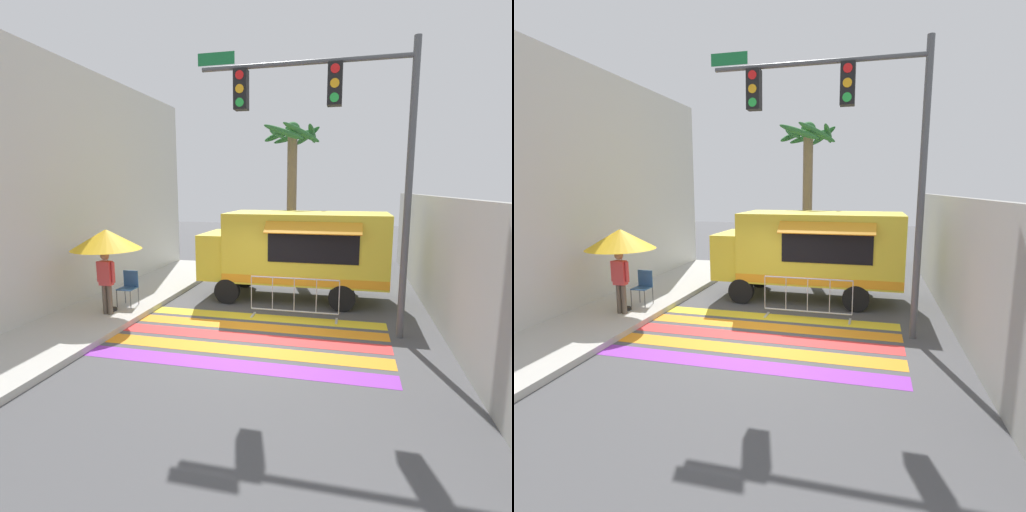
{
  "view_description": "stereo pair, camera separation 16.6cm",
  "coord_description": "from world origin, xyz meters",
  "views": [
    {
      "loc": [
        2.21,
        -9.11,
        3.48
      ],
      "look_at": [
        -0.49,
        2.17,
        1.51
      ],
      "focal_mm": 28.0,
      "sensor_mm": 36.0,
      "label": 1
    },
    {
      "loc": [
        2.37,
        -9.07,
        3.48
      ],
      "look_at": [
        -0.49,
        2.17,
        1.51
      ],
      "focal_mm": 28.0,
      "sensor_mm": 36.0,
      "label": 2
    }
  ],
  "objects": [
    {
      "name": "concrete_wall_right",
      "position": [
        4.52,
        3.0,
        1.63
      ],
      "size": [
        0.2,
        16.0,
        3.26
      ],
      "color": "gray",
      "rests_on": "ground_plane"
    },
    {
      "name": "food_truck",
      "position": [
        0.45,
        3.21,
        1.61
      ],
      "size": [
        5.71,
        2.72,
        2.74
      ],
      "color": "yellow",
      "rests_on": "ground_plane"
    },
    {
      "name": "palm_tree",
      "position": [
        -0.19,
        7.26,
        4.22
      ],
      "size": [
        2.37,
        2.4,
        6.08
      ],
      "color": "#7A664C",
      "rests_on": "ground_plane"
    },
    {
      "name": "ground_plane",
      "position": [
        0.0,
        0.0,
        0.0
      ],
      "size": [
        60.0,
        60.0,
        0.0
      ],
      "primitive_type": "plane",
      "color": "#4C4C4F"
    },
    {
      "name": "building_left_facade",
      "position": [
        -5.69,
        0.0,
        3.49
      ],
      "size": [
        0.25,
        16.0,
        6.98
      ],
      "color": "silver",
      "rests_on": "ground_plane"
    },
    {
      "name": "vendor_person",
      "position": [
        -4.04,
        -0.02,
        1.12
      ],
      "size": [
        0.53,
        0.22,
        1.69
      ],
      "rotation": [
        0.0,
        0.0,
        0.16
      ],
      "color": "brown",
      "rests_on": "sidewalk_left"
    },
    {
      "name": "traffic_signal_pole",
      "position": [
        1.86,
        0.4,
        4.8
      ],
      "size": [
        4.98,
        0.29,
        6.64
      ],
      "color": "#515456",
      "rests_on": "ground_plane"
    },
    {
      "name": "folding_chair",
      "position": [
        -3.93,
        0.89,
        0.75
      ],
      "size": [
        0.45,
        0.45,
        0.99
      ],
      "rotation": [
        0.0,
        0.0,
        -0.4
      ],
      "color": "#4C4C51",
      "rests_on": "sidewalk_left"
    },
    {
      "name": "sidewalk_left",
      "position": [
        -5.38,
        0.0,
        0.07
      ],
      "size": [
        4.4,
        16.0,
        0.15
      ],
      "color": "#B7B5AD",
      "rests_on": "ground_plane"
    },
    {
      "name": "barricade_front",
      "position": [
        0.8,
        1.21,
        0.57
      ],
      "size": [
        2.39,
        0.44,
        1.13
      ],
      "color": "#B7BABF",
      "rests_on": "ground_plane"
    },
    {
      "name": "patio_umbrella",
      "position": [
        -4.16,
        0.26,
        2.12
      ],
      "size": [
        1.85,
        1.85,
        2.25
      ],
      "color": "black",
      "rests_on": "sidewalk_left"
    },
    {
      "name": "crosswalk_painted",
      "position": [
        0.0,
        -0.44,
        0.0
      ],
      "size": [
        6.4,
        3.6,
        0.01
      ],
      "color": "purple",
      "rests_on": "ground_plane"
    }
  ]
}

